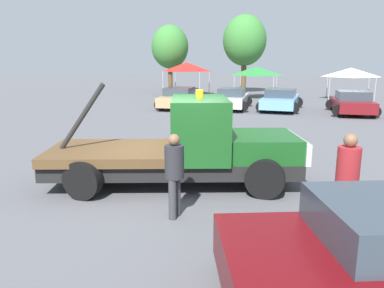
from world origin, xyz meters
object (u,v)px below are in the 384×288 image
Objects in this scene: canopy_tent_green at (256,71)px; tree_left at (170,47)px; person_near_truck at (347,176)px; person_at_hood at (174,170)px; parked_car_skyblue at (281,100)px; parked_car_silver at (232,99)px; tree_center at (245,41)px; parked_car_maroon at (352,103)px; canopy_tent_red at (187,67)px; tow_truck at (188,148)px; canopy_tent_white at (351,72)px; parked_car_tan at (180,98)px.

tree_left is (-9.09, 4.26, 2.14)m from canopy_tent_green.
person_at_hood is at bearing 133.32° from person_near_truck.
tree_left is at bearing 47.31° from parked_car_skyblue.
parked_car_silver is 13.47m from tree_center.
parked_car_maroon is (4.06, -0.59, -0.00)m from parked_car_skyblue.
parked_car_maroon is 16.06m from canopy_tent_red.
tow_truck is 24.12m from canopy_tent_white.
person_near_truck is at bearing -77.55° from tree_center.
tree_center reaches higher than person_at_hood.
canopy_tent_white is at bearing -26.63° from tree_center.
canopy_tent_white is at bearing 57.83° from tow_truck.
parked_car_skyblue is (-2.21, 17.16, -0.38)m from person_near_truck.
canopy_tent_red reaches higher than person_at_hood.
parked_car_maroon is (4.96, 16.87, -0.31)m from person_at_hood.
person_near_truck is 0.38× the size of parked_car_silver.
parked_car_maroon is 1.41× the size of canopy_tent_white.
parked_car_silver is 1.49× the size of canopy_tent_green.
person_at_hood reaches higher than parked_car_tan.
canopy_tent_white is (7.26, 0.36, -0.06)m from canopy_tent_green.
tow_truck reaches higher than person_near_truck.
tow_truck is at bearing -72.48° from canopy_tent_red.
person_near_truck reaches higher than parked_car_tan.
parked_car_skyblue is at bearing -88.35° from parked_car_tan.
canopy_tent_red is (-5.85, 8.99, 1.84)m from parked_car_silver.
tree_center is at bearing 153.37° from canopy_tent_white.
parked_car_maroon is at bearing -57.28° from tree_center.
parked_car_tan is at bearing 91.55° from tow_truck.
canopy_tent_red is 13.68m from canopy_tent_white.
tree_left is (-13.80, 28.96, 3.30)m from person_near_truck.
canopy_tent_green is at bearing -177.14° from canopy_tent_white.
canopy_tent_red is (-2.49, 9.43, 1.83)m from parked_car_tan.
person_at_hood is at bearing 179.90° from parked_car_skyblue.
canopy_tent_red is (-8.89, 8.73, 1.83)m from parked_car_skyblue.
canopy_tent_white is at bearing -57.01° from parked_car_tan.
parked_car_silver is at bearing 78.99° from tow_truck.
canopy_tent_red is 4.49m from tree_left.
canopy_tent_white is at bearing 2.86° from canopy_tent_green.
parked_car_skyblue is 9.34m from canopy_tent_white.
person_at_hood is 0.49× the size of canopy_tent_red.
canopy_tent_green is (-6.56, 8.13, 1.55)m from parked_car_maroon.
canopy_tent_red is at bearing 10.16° from parked_car_tan.
canopy_tent_white is at bearing -3.47° from canopy_tent_red.
parked_car_maroon is at bearing -94.73° from canopy_tent_white.
parked_car_tan is (-5.50, 16.76, -0.31)m from person_at_hood.
tow_truck is 15.47m from parked_car_skyblue.
tow_truck is 3.61× the size of person_near_truck.
tow_truck is 15.26m from parked_car_silver.
parked_car_skyblue is (3.04, 0.27, 0.00)m from parked_car_silver.
parked_car_skyblue is 0.75× the size of tree_left.
canopy_tent_red reaches higher than parked_car_maroon.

